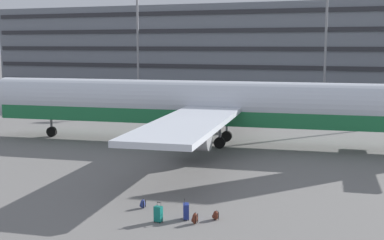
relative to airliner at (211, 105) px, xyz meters
The scene contains 10 objects.
ground_plane 4.62m from the airliner, ahead, with size 600.00×600.00×0.00m, color slate.
terminal_structure 51.61m from the airliner, 86.31° to the left, with size 123.60×14.91×15.00m.
airliner is the anchor object (origin of this frame).
light_mast_far_left 45.01m from the airliner, 124.08° to the left, with size 1.80×0.50×22.85m.
light_mast_left 37.55m from the airliner, 82.21° to the left, with size 1.80×0.50×19.01m.
suitcase_large 19.81m from the airliner, 78.59° to the right, with size 0.40×0.30×0.94m.
suitcase_navy 19.23m from the airliner, 74.97° to the right, with size 0.43×0.54×0.98m.
backpack_silver 17.95m from the airliner, 82.65° to the right, with size 0.27×0.36×0.51m.
backpack_scuffed 19.84m from the airliner, 73.62° to the right, with size 0.28×0.37×0.56m.
backpack_red 19.24m from the airliner, 70.78° to the right, with size 0.41×0.45×0.48m.
Camera 1 is at (10.27, -40.68, 8.18)m, focal length 49.20 mm.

